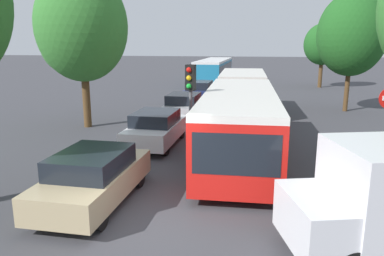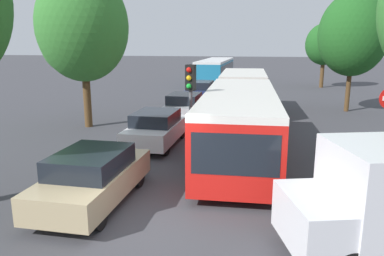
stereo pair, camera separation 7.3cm
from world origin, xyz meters
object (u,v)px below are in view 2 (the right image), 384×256
Objects in this scene: queued_car_navy at (201,91)px; tree_right_far at (324,44)px; queued_car_tan at (93,177)px; articulated_bus at (242,104)px; queued_car_silver at (185,106)px; tree_left_mid at (80,29)px; queued_car_white at (157,128)px; tree_right_mid at (351,37)px; city_bus_rear at (216,70)px; traffic_light at (190,91)px.

queued_car_navy is 14.44m from tree_right_far.
articulated_bus is at bearing -21.05° from queued_car_tan.
tree_left_mid reaches higher than queued_car_silver.
queued_car_tan is at bearing -179.52° from queued_car_white.
queued_car_tan is 1.02× the size of queued_car_silver.
queued_car_tan is 29.53m from tree_right_far.
articulated_bus is 2.34× the size of tree_right_mid.
queued_car_tan is 5.81m from queued_car_white.
queued_car_tan is at bearing -110.29° from tree_right_far.
city_bus_rear is 2.72× the size of queued_car_silver.
articulated_bus reaches higher than queued_car_navy.
queued_car_tan is (-3.53, -8.21, -0.68)m from articulated_bus.
tree_left_mid is at bearing 155.68° from queued_car_navy.
tree_left_mid is (-4.29, -21.01, 3.36)m from city_bus_rear.
queued_car_silver is at bearing -152.58° from traffic_light.
tree_left_mid is 15.33m from tree_right_mid.
city_bus_rear is at bearing 123.56° from tree_right_mid.
queued_car_tan is at bearing -177.81° from city_bus_rear.
articulated_bus reaches higher than queued_car_tan.
traffic_light is 7.77m from tree_left_mid.
tree_right_far is at bearing -98.79° from city_bus_rear.
tree_left_mid reaches higher than city_bus_rear.
queued_car_navy reaches higher than queued_car_silver.
queued_car_silver is (0.17, 5.40, -0.00)m from queued_car_white.
queued_car_tan is 0.56× the size of tree_left_mid.
queued_car_navy is at bearing -134.53° from tree_right_far.
queued_car_tan is 0.60× the size of tree_right_mid.
queued_car_tan is 1.24× the size of traffic_light.
traffic_light is at bearing -131.80° from queued_car_white.
city_bus_rear is at bearing -171.89° from articulated_bus.
tree_left_mid reaches higher than queued_car_white.
queued_car_silver is 0.71× the size of tree_right_far.
articulated_bus is 9.77m from tree_right_mid.
tree_right_mid is 12.33m from tree_right_far.
traffic_light is at bearing -171.13° from queued_car_navy.
queued_car_white is 24.14m from tree_right_far.
articulated_bus is 4.85× the size of traffic_light.
tree_right_far reaches higher than queued_car_white.
queued_car_white is (0.06, -23.73, -0.67)m from city_bus_rear.
queued_car_navy is (0.19, -12.03, -0.66)m from city_bus_rear.
tree_right_mid reaches higher than queued_car_tan.
articulated_bus is 4.19m from queued_car_white.
city_bus_rear is 2.67× the size of queued_car_tan.
city_bus_rear reaches higher than queued_car_white.
queued_car_white is at bearing -114.73° from tree_right_far.
queued_car_navy is (-3.22, 9.29, -0.68)m from articulated_bus.
tree_left_mid is (-4.52, -2.68, 4.03)m from queued_car_silver.
traffic_light is at bearing -21.91° from queued_car_tan.
queued_car_tan is 18.39m from tree_right_mid.
city_bus_rear is (-3.41, 21.32, -0.03)m from articulated_bus.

